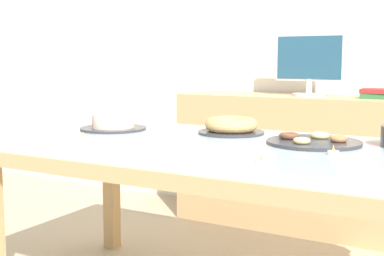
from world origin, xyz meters
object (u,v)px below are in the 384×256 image
(tealight_near_front, at_px, (83,139))
(tealight_left_edge, at_px, (333,152))
(pastry_platter, at_px, (313,141))
(cake_chocolate_round, at_px, (113,123))
(tealight_near_cakes, at_px, (166,147))
(tealight_centre, at_px, (261,161))
(computer_monitor, at_px, (309,65))
(book_stack, at_px, (382,94))
(cake_golden_bundt, at_px, (231,126))

(tealight_near_front, xyz_separation_m, tealight_left_edge, (0.98, 0.18, 0.00))
(pastry_platter, bearing_deg, cake_chocolate_round, -177.20)
(tealight_near_cakes, height_order, tealight_left_edge, same)
(tealight_near_front, xyz_separation_m, tealight_centre, (0.83, -0.10, 0.00))
(computer_monitor, distance_m, tealight_centre, 1.71)
(book_stack, relative_size, cake_golden_bundt, 0.80)
(tealight_near_front, bearing_deg, tealight_centre, -6.84)
(cake_golden_bundt, distance_m, tealight_centre, 0.71)
(book_stack, height_order, cake_golden_bundt, book_stack)
(computer_monitor, distance_m, tealight_near_cakes, 1.59)
(cake_chocolate_round, bearing_deg, computer_monitor, 64.60)
(cake_chocolate_round, xyz_separation_m, tealight_near_front, (0.11, -0.34, -0.02))
(cake_golden_bundt, distance_m, tealight_left_edge, 0.63)
(tealight_centre, distance_m, tealight_left_edge, 0.32)
(tealight_near_front, relative_size, tealight_centre, 1.00)
(pastry_platter, bearing_deg, computer_monitor, 108.60)
(cake_golden_bundt, relative_size, tealight_left_edge, 7.49)
(cake_golden_bundt, bearing_deg, tealight_left_edge, -30.06)
(pastry_platter, xyz_separation_m, tealight_centre, (-0.02, -0.49, -0.00))
(tealight_left_edge, bearing_deg, cake_golden_bundt, 149.94)
(computer_monitor, relative_size, cake_chocolate_round, 1.34)
(cake_chocolate_round, relative_size, tealight_near_front, 7.92)
(cake_golden_bundt, height_order, tealight_centre, cake_golden_bundt)
(tealight_near_front, bearing_deg, pastry_platter, 24.77)
(computer_monitor, bearing_deg, tealight_left_edge, -68.97)
(computer_monitor, relative_size, tealight_centre, 10.60)
(tealight_near_cakes, bearing_deg, tealight_centre, -11.88)
(tealight_near_cakes, bearing_deg, tealight_left_edge, 18.47)
(tealight_near_cakes, xyz_separation_m, tealight_near_front, (-0.41, 0.01, 0.00))
(book_stack, height_order, tealight_near_front, book_stack)
(computer_monitor, height_order, cake_chocolate_round, computer_monitor)
(cake_golden_bundt, bearing_deg, pastry_platter, -14.52)
(book_stack, bearing_deg, pastry_platter, -92.31)
(book_stack, bearing_deg, tealight_near_cakes, -107.24)
(book_stack, height_order, pastry_platter, book_stack)
(tealight_near_front, bearing_deg, cake_golden_bundt, 48.79)
(tealight_near_front, relative_size, tealight_left_edge, 1.00)
(book_stack, height_order, cake_chocolate_round, book_stack)
(computer_monitor, bearing_deg, pastry_platter, -71.40)
(computer_monitor, distance_m, tealight_near_front, 1.64)
(computer_monitor, height_order, tealight_centre, computer_monitor)
(tealight_centre, bearing_deg, cake_chocolate_round, 154.79)
(tealight_centre, height_order, tealight_left_edge, same)
(tealight_left_edge, bearing_deg, pastry_platter, 122.92)
(tealight_near_front, distance_m, tealight_centre, 0.83)
(cake_chocolate_round, height_order, cake_golden_bundt, cake_chocolate_round)
(tealight_near_cakes, xyz_separation_m, tealight_centre, (0.42, -0.09, 0.00))
(tealight_near_front, height_order, tealight_left_edge, same)
(cake_golden_bundt, relative_size, tealight_near_cakes, 7.49)
(tealight_near_cakes, bearing_deg, computer_monitor, 88.23)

